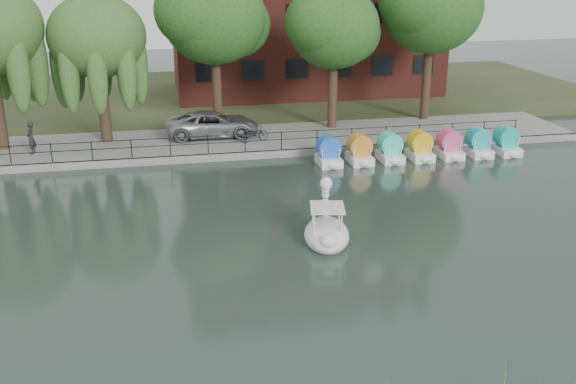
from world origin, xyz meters
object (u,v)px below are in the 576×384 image
object	(u,v)px
swan_boat	(327,229)
pedestrian	(31,136)
minivan	(213,122)
bicycle	(254,133)

from	to	relation	value
swan_boat	pedestrian	bearing A→B (deg)	145.15
minivan	pedestrian	bearing A→B (deg)	99.74
minivan	pedestrian	distance (m)	9.94
minivan	swan_boat	size ratio (longest dim) A/B	2.04
minivan	pedestrian	world-z (taller)	pedestrian
bicycle	pedestrian	distance (m)	12.03
bicycle	swan_boat	distance (m)	13.37
pedestrian	swan_boat	bearing A→B (deg)	51.20
pedestrian	swan_boat	size ratio (longest dim) A/B	0.65
minivan	bicycle	distance (m)	2.74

